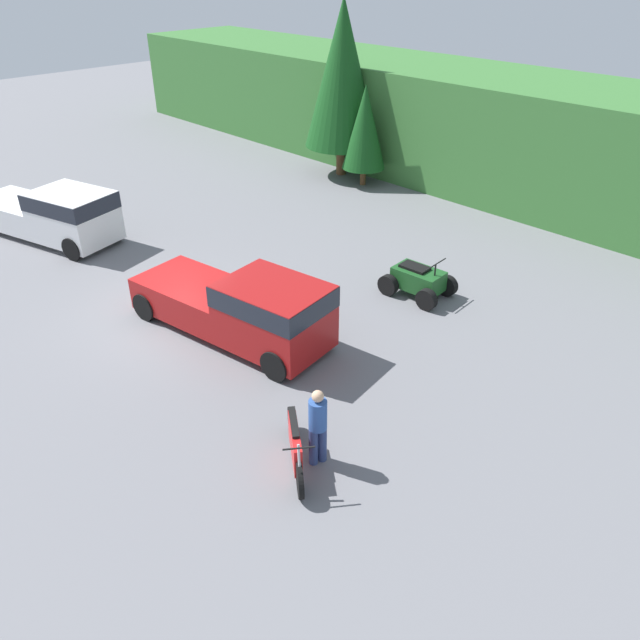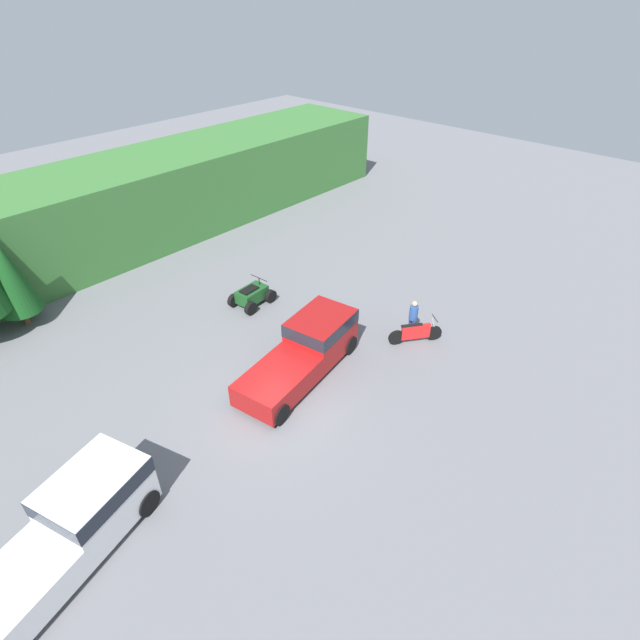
{
  "view_description": "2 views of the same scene",
  "coord_description": "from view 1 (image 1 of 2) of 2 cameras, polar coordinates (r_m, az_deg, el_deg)",
  "views": [
    {
      "loc": [
        13.67,
        -7.69,
        8.94
      ],
      "look_at": [
        4.2,
        1.58,
        0.95
      ],
      "focal_mm": 35.0,
      "sensor_mm": 36.0,
      "label": 1
    },
    {
      "loc": [
        -8.5,
        -9.99,
        12.91
      ],
      "look_at": [
        4.2,
        1.58,
        0.95
      ],
      "focal_mm": 28.0,
      "sensor_mm": 36.0,
      "label": 2
    }
  ],
  "objects": [
    {
      "name": "pickup_truck_second",
      "position": [
        23.72,
        -23.14,
        9.0
      ],
      "size": [
        6.14,
        3.49,
        1.89
      ],
      "rotation": [
        0.0,
        0.0,
        0.28
      ],
      "color": "white",
      "rests_on": "ground_plane"
    },
    {
      "name": "quad_atv",
      "position": [
        18.58,
        8.94,
        3.58
      ],
      "size": [
        2.06,
        1.47,
        1.19
      ],
      "rotation": [
        0.0,
        0.0,
        0.07
      ],
      "color": "black",
      "rests_on": "ground_plane"
    },
    {
      "name": "tree_left",
      "position": [
        28.14,
        2.09,
        21.56
      ],
      "size": [
        3.21,
        3.21,
        7.3
      ],
      "color": "brown",
      "rests_on": "ground_plane"
    },
    {
      "name": "dirt_bike",
      "position": [
        12.55,
        -2.28,
        -11.39
      ],
      "size": [
        1.95,
        1.48,
        1.13
      ],
      "rotation": [
        0.0,
        0.0,
        -0.64
      ],
      "color": "black",
      "rests_on": "ground_plane"
    },
    {
      "name": "pickup_truck_red",
      "position": [
        16.09,
        -6.82,
        1.24
      ],
      "size": [
        5.96,
        2.87,
        1.89
      ],
      "rotation": [
        0.0,
        0.0,
        0.16
      ],
      "color": "maroon",
      "rests_on": "ground_plane"
    },
    {
      "name": "hillside_backdrop",
      "position": [
        28.16,
        15.81,
        16.22
      ],
      "size": [
        44.0,
        6.0,
        4.49
      ],
      "color": "#387033",
      "rests_on": "ground_plane"
    },
    {
      "name": "tree_mid_left",
      "position": [
        27.14,
        4.11,
        17.17
      ],
      "size": [
        1.83,
        1.83,
        4.16
      ],
      "color": "brown",
      "rests_on": "ground_plane"
    },
    {
      "name": "rider_person",
      "position": [
        12.26,
        -0.2,
        -9.52
      ],
      "size": [
        0.45,
        0.45,
        1.76
      ],
      "rotation": [
        0.0,
        0.0,
        -0.29
      ],
      "color": "navy",
      "rests_on": "ground_plane"
    },
    {
      "name": "ground_plane",
      "position": [
        18.05,
        -13.02,
        0.52
      ],
      "size": [
        80.0,
        80.0,
        0.0
      ],
      "primitive_type": "plane",
      "color": "slate"
    }
  ]
}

